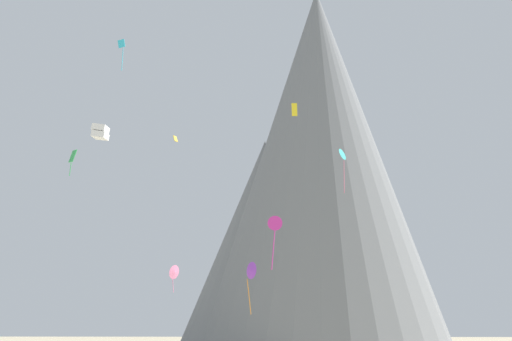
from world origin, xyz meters
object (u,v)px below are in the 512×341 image
at_px(kite_white_mid, 100,132).
at_px(kite_gold_mid, 175,139).
at_px(kite_yellow_mid, 294,110).
at_px(kite_magenta_low, 275,224).
at_px(kite_cyan_high, 122,48).
at_px(kite_teal_mid, 342,156).
at_px(kite_violet_low, 251,271).
at_px(rock_massif, 315,187).
at_px(kite_pink_low, 175,272).
at_px(kite_green_mid, 73,157).

bearing_deg(kite_white_mid, kite_gold_mid, -3.69).
xyz_separation_m(kite_yellow_mid, kite_magenta_low, (-1.84, -3.49, -11.53)).
height_order(kite_cyan_high, kite_teal_mid, kite_cyan_high).
relative_size(kite_gold_mid, kite_teal_mid, 0.13).
distance_m(kite_cyan_high, kite_yellow_mid, 30.50).
bearing_deg(kite_gold_mid, kite_violet_low, -173.73).
distance_m(kite_gold_mid, kite_yellow_mid, 20.24).
bearing_deg(kite_violet_low, rock_massif, 129.16).
height_order(kite_teal_mid, kite_pink_low, kite_teal_mid).
bearing_deg(kite_gold_mid, kite_green_mid, -25.14).
height_order(kite_yellow_mid, kite_pink_low, kite_yellow_mid).
relative_size(kite_gold_mid, kite_cyan_high, 0.18).
xyz_separation_m(kite_gold_mid, kite_magenta_low, (12.17, -18.02, -13.08)).
height_order(kite_gold_mid, kite_white_mid, kite_gold_mid).
bearing_deg(kite_magenta_low, kite_pink_low, -65.20).
xyz_separation_m(kite_yellow_mid, kite_white_mid, (-17.10, -5.00, -3.45)).
bearing_deg(kite_green_mid, kite_violet_low, 101.79).
bearing_deg(rock_massif, kite_cyan_high, -119.37).
distance_m(rock_massif, kite_green_mid, 56.28).
distance_m(kite_gold_mid, kite_cyan_high, 14.78).
distance_m(rock_massif, kite_pink_low, 47.46).
bearing_deg(kite_gold_mid, kite_yellow_mid, 111.01).
distance_m(kite_cyan_high, kite_magenta_low, 37.94).
bearing_deg(kite_yellow_mid, kite_magenta_low, 104.78).
distance_m(kite_violet_low, kite_pink_low, 10.42).
xyz_separation_m(rock_massif, kite_magenta_low, (-5.96, -65.39, -16.92)).
height_order(kite_cyan_high, kite_white_mid, kite_cyan_high).
relative_size(kite_green_mid, kite_pink_low, 0.96).
height_order(kite_green_mid, kite_magenta_low, kite_green_mid).
relative_size(kite_violet_low, kite_pink_low, 1.83).
bearing_deg(kite_magenta_low, kite_cyan_high, -47.16).
bearing_deg(kite_cyan_high, rock_massif, 119.19).
height_order(rock_massif, kite_green_mid, rock_massif).
height_order(kite_violet_low, kite_magenta_low, kite_magenta_low).
distance_m(kite_yellow_mid, kite_magenta_low, 12.19).
relative_size(kite_violet_low, kite_magenta_low, 1.35).
bearing_deg(rock_massif, kite_violet_low, -102.52).
xyz_separation_m(kite_green_mid, kite_white_mid, (9.35, -19.99, -3.02)).
bearing_deg(kite_magenta_low, rock_massif, -97.21).
bearing_deg(kite_yellow_mid, kite_white_mid, 58.90).
bearing_deg(kite_cyan_high, kite_magenta_low, 13.40).
relative_size(kite_gold_mid, kite_green_mid, 0.23).
relative_size(kite_magenta_low, kite_pink_low, 1.36).
relative_size(kite_magenta_low, kite_white_mid, 3.31).
xyz_separation_m(kite_yellow_mid, kite_green_mid, (-26.45, 14.99, -0.43)).
distance_m(kite_pink_low, kite_white_mid, 29.68).
relative_size(kite_teal_mid, kite_white_mid, 4.27).
xyz_separation_m(kite_violet_low, kite_green_mid, (-21.12, -4.39, 13.27)).
xyz_separation_m(rock_massif, kite_gold_mid, (-18.13, -47.37, -3.84)).
xyz_separation_m(kite_cyan_high, kite_teal_mid, (27.88, 7.86, -12.42)).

